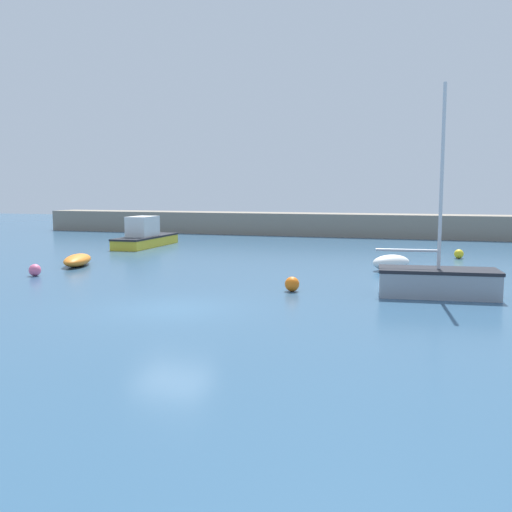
% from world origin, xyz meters
% --- Properties ---
extents(ground_plane, '(120.00, 120.00, 0.20)m').
position_xyz_m(ground_plane, '(0.00, 0.00, -0.10)').
color(ground_plane, '#2D5170').
extents(harbor_breakwater, '(53.57, 3.31, 1.85)m').
position_xyz_m(harbor_breakwater, '(0.00, 31.04, 0.93)').
color(harbor_breakwater, gray).
rests_on(harbor_breakwater, ground_plane).
extents(fishing_dinghy_green, '(2.17, 2.04, 0.75)m').
position_xyz_m(fishing_dinghy_green, '(6.01, 11.16, 0.38)').
color(fishing_dinghy_green, white).
rests_on(fishing_dinghy_green, ground_plane).
extents(open_tender_yellow, '(2.02, 3.10, 0.59)m').
position_xyz_m(open_tender_yellow, '(-9.16, 8.06, 0.30)').
color(open_tender_yellow, orange).
rests_on(open_tender_yellow, ground_plane).
extents(sailboat_tall_mast, '(4.36, 2.13, 7.50)m').
position_xyz_m(sailboat_tall_mast, '(8.11, 4.89, 0.56)').
color(sailboat_tall_mast, gray).
rests_on(sailboat_tall_mast, ground_plane).
extents(motorboat_grey_hull, '(2.11, 6.53, 2.06)m').
position_xyz_m(motorboat_grey_hull, '(-10.72, 17.89, 0.71)').
color(motorboat_grey_hull, yellow).
rests_on(motorboat_grey_hull, ground_plane).
extents(mooring_buoy_yellow, '(0.52, 0.52, 0.52)m').
position_xyz_m(mooring_buoy_yellow, '(9.23, 17.17, 0.26)').
color(mooring_buoy_yellow, yellow).
rests_on(mooring_buoy_yellow, ground_plane).
extents(mooring_buoy_pink, '(0.53, 0.53, 0.53)m').
position_xyz_m(mooring_buoy_pink, '(-8.93, 4.57, 0.27)').
color(mooring_buoy_pink, '#EA668C').
rests_on(mooring_buoy_pink, ground_plane).
extents(mooring_buoy_orange, '(0.55, 0.55, 0.55)m').
position_xyz_m(mooring_buoy_orange, '(2.89, 4.29, 0.28)').
color(mooring_buoy_orange, orange).
rests_on(mooring_buoy_orange, ground_plane).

